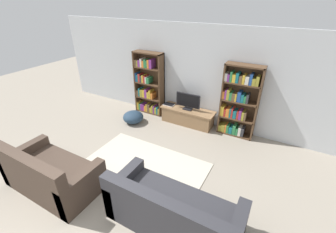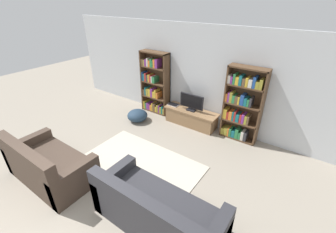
{
  "view_description": "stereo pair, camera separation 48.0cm",
  "coord_description": "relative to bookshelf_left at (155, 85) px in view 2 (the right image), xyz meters",
  "views": [
    {
      "loc": [
        2.23,
        -1.11,
        3.17
      ],
      "look_at": [
        0.01,
        2.88,
        0.7
      ],
      "focal_mm": 24.0,
      "sensor_mm": 36.0,
      "label": 1
    },
    {
      "loc": [
        2.64,
        -0.85,
        3.17
      ],
      "look_at": [
        0.01,
        2.88,
        0.7
      ],
      "focal_mm": 24.0,
      "sensor_mm": 36.0,
      "label": 2
    }
  ],
  "objects": [
    {
      "name": "area_rug",
      "position": [
        1.32,
        -2.22,
        -0.83
      ],
      "size": [
        2.51,
        1.54,
        0.02
      ],
      "color": "beige",
      "rests_on": "ground_plane"
    },
    {
      "name": "ground_plane",
      "position": [
        1.29,
        -4.05,
        -0.84
      ],
      "size": [
        18.0,
        18.0,
        0.0
      ],
      "primitive_type": "plane",
      "color": "gray"
    },
    {
      "name": "television",
      "position": [
        1.34,
        -0.14,
        -0.16
      ],
      "size": [
        0.68,
        0.16,
        0.46
      ],
      "color": "black",
      "rests_on": "tv_stand"
    },
    {
      "name": "tv_stand",
      "position": [
        1.34,
        -0.12,
        -0.62
      ],
      "size": [
        1.48,
        0.47,
        0.44
      ],
      "color": "#8E6B47",
      "rests_on": "ground_plane"
    },
    {
      "name": "couch_right_sofa",
      "position": [
        2.48,
        -3.13,
        -0.55
      ],
      "size": [
        2.03,
        0.87,
        0.86
      ],
      "color": "#2D2D33",
      "rests_on": "ground_plane"
    },
    {
      "name": "wall_back",
      "position": [
        1.29,
        0.18,
        0.46
      ],
      "size": [
        8.8,
        0.06,
        2.6
      ],
      "color": "silver",
      "rests_on": "ground_plane"
    },
    {
      "name": "beanbag_ottoman",
      "position": [
        -0.01,
        -0.81,
        -0.68
      ],
      "size": [
        0.57,
        0.57,
        0.33
      ],
      "primitive_type": "ellipsoid",
      "color": "#23384C",
      "rests_on": "ground_plane"
    },
    {
      "name": "laptop",
      "position": [
        0.76,
        -0.14,
        -0.39
      ],
      "size": [
        0.3,
        0.21,
        0.03
      ],
      "color": "silver",
      "rests_on": "tv_stand"
    },
    {
      "name": "bookshelf_right",
      "position": [
        2.61,
        -0.0,
        0.04
      ],
      "size": [
        0.88,
        0.3,
        1.82
      ],
      "color": "#513823",
      "rests_on": "ground_plane"
    },
    {
      "name": "bookshelf_left",
      "position": [
        0.0,
        0.0,
        0.0
      ],
      "size": [
        0.88,
        0.3,
        1.82
      ],
      "color": "#513823",
      "rests_on": "ground_plane"
    },
    {
      "name": "couch_left_sectional",
      "position": [
        0.17,
        -3.5,
        -0.54
      ],
      "size": [
        1.74,
        0.93,
        0.93
      ],
      "color": "#423328",
      "rests_on": "ground_plane"
    }
  ]
}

